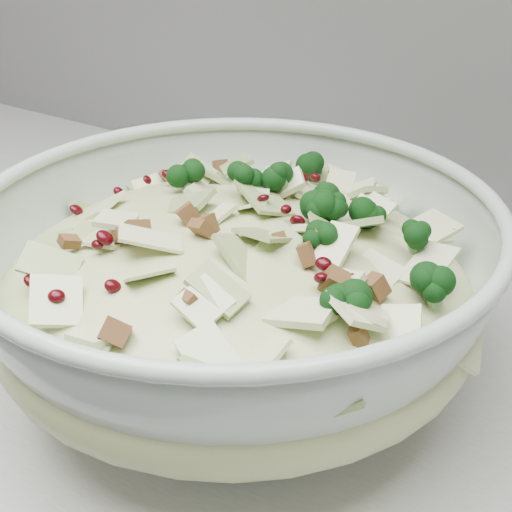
{
  "coord_description": "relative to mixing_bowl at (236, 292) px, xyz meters",
  "views": [
    {
      "loc": [
        -0.39,
        1.25,
        1.24
      ],
      "look_at": [
        -0.62,
        1.61,
        1.01
      ],
      "focal_mm": 50.0,
      "sensor_mm": 36.0,
      "label": 1
    }
  ],
  "objects": [
    {
      "name": "mixing_bowl",
      "position": [
        0.0,
        0.0,
        0.0
      ],
      "size": [
        0.47,
        0.47,
        0.15
      ],
      "rotation": [
        0.0,
        0.0,
        -0.39
      ],
      "color": "#A8B9AD",
      "rests_on": "counter"
    },
    {
      "name": "salad",
      "position": [
        0.0,
        0.0,
        0.02
      ],
      "size": [
        0.37,
        0.37,
        0.15
      ],
      "rotation": [
        0.0,
        0.0,
        -0.09
      ],
      "color": "beige",
      "rests_on": "mixing_bowl"
    }
  ]
}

